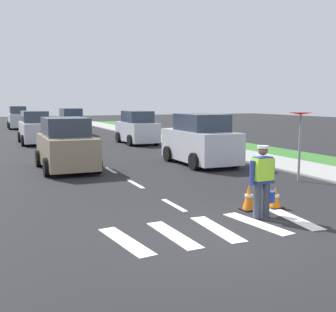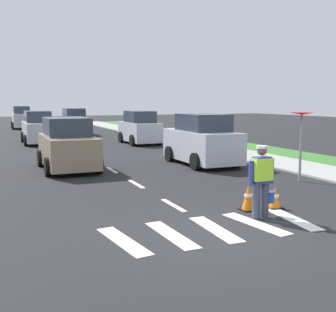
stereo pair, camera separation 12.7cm
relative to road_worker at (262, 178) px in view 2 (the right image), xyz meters
The scene contains 15 objects.
ground_plane 20.22m from the road_worker, 93.93° to the left, with size 96.00×96.00×0.00m, color black.
sidewalk_right 10.89m from the road_worker, 57.57° to the left, with size 2.40×72.00×0.14m, color #9E9E99.
grass_verge_right 12.34m from the road_worker, 48.09° to the left, with size 2.40×72.00×0.06m, color #38722D.
crosswalk_stripes 1.70m from the road_worker, 165.84° to the right, with size 4.58×1.93×0.01m.
lane_center_line 24.41m from the road_worker, 93.25° to the left, with size 0.14×46.40×0.01m.
road_worker is the anchor object (origin of this frame).
yield_sign 5.16m from the road_worker, 40.68° to the left, with size 0.80×0.80×2.29m.
traffic_cone_near 0.94m from the road_worker, 81.00° to the left, with size 0.36×0.36×0.64m.
traffic_cone_far 1.23m from the road_worker, 36.19° to the left, with size 0.36×0.36×0.55m.
car_oncoming_third 35.22m from the road_worker, 94.67° to the left, with size 1.88×3.91×2.14m.
car_oncoming_lead 9.18m from the road_worker, 108.44° to the left, with size 2.05×4.01×2.02m.
car_oncoming_second 19.92m from the road_worker, 98.40° to the left, with size 1.90×4.34×2.03m.
car_outgoing_far 26.18m from the road_worker, 88.91° to the left, with size 1.89×4.17×2.07m.
car_parked_curbside 8.30m from the road_worker, 72.24° to the left, with size 2.05×4.15×2.13m.
car_parked_far 17.35m from the road_worker, 80.34° to the left, with size 1.91×3.86×2.04m.
Camera 2 is at (-4.23, -7.07, 2.68)m, focal length 45.36 mm.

